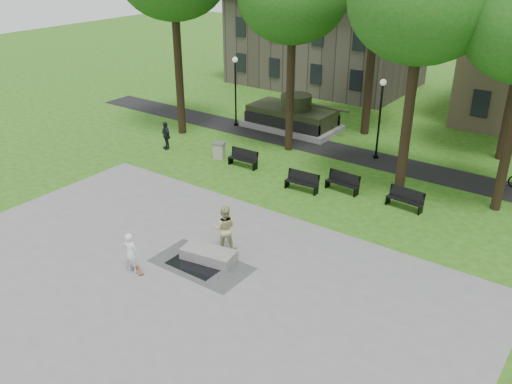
# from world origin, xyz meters

# --- Properties ---
(ground) EXTENTS (120.00, 120.00, 0.00)m
(ground) POSITION_xyz_m (0.00, 0.00, 0.00)
(ground) COLOR #294E12
(ground) RESTS_ON ground
(plaza) EXTENTS (22.00, 16.00, 0.02)m
(plaza) POSITION_xyz_m (0.00, -5.00, 0.01)
(plaza) COLOR gray
(plaza) RESTS_ON ground
(footpath) EXTENTS (44.00, 2.60, 0.01)m
(footpath) POSITION_xyz_m (0.00, 12.00, 0.01)
(footpath) COLOR black
(footpath) RESTS_ON ground
(building_left) EXTENTS (15.00, 10.00, 7.20)m
(building_left) POSITION_xyz_m (-11.00, 26.50, 3.60)
(building_left) COLOR #4C443D
(building_left) RESTS_ON ground
(tree_2) EXTENTS (6.60, 6.60, 12.16)m
(tree_2) POSITION_xyz_m (3.50, 8.50, 9.32)
(tree_2) COLOR black
(tree_2) RESTS_ON ground
(lamp_left) EXTENTS (0.36, 0.36, 4.73)m
(lamp_left) POSITION_xyz_m (-10.00, 12.30, 2.79)
(lamp_left) COLOR black
(lamp_left) RESTS_ON ground
(lamp_mid) EXTENTS (0.36, 0.36, 4.73)m
(lamp_mid) POSITION_xyz_m (0.50, 12.30, 2.79)
(lamp_mid) COLOR black
(lamp_mid) RESTS_ON ground
(tank_monument) EXTENTS (7.45, 3.40, 2.40)m
(tank_monument) POSITION_xyz_m (-6.46, 14.00, 0.86)
(tank_monument) COLOR gray
(tank_monument) RESTS_ON ground
(puddle) EXTENTS (2.20, 1.20, 0.00)m
(puddle) POSITION_xyz_m (-0.45, -2.77, 0.02)
(puddle) COLOR black
(puddle) RESTS_ON plaza
(concrete_block) EXTENTS (2.34, 1.36, 0.45)m
(concrete_block) POSITION_xyz_m (-0.27, -2.10, 0.24)
(concrete_block) COLOR gray
(concrete_block) RESTS_ON plaza
(skateboard) EXTENTS (0.80, 0.49, 0.07)m
(skateboard) POSITION_xyz_m (-1.97, -4.38, 0.06)
(skateboard) COLOR brown
(skateboard) RESTS_ON plaza
(skateboarder) EXTENTS (0.68, 0.51, 1.69)m
(skateboarder) POSITION_xyz_m (-2.14, -4.50, 0.86)
(skateboarder) COLOR white
(skateboarder) RESTS_ON plaza
(friend_watching) EXTENTS (1.23, 1.16, 2.01)m
(friend_watching) POSITION_xyz_m (-0.23, -1.08, 1.02)
(friend_watching) COLOR tan
(friend_watching) RESTS_ON plaza
(pedestrian_walker) EXTENTS (1.10, 0.75, 1.74)m
(pedestrian_walker) POSITION_xyz_m (-10.69, 6.16, 0.87)
(pedestrian_walker) COLOR black
(pedestrian_walker) RESTS_ON ground
(park_bench_0) EXTENTS (1.82, 0.59, 1.00)m
(park_bench_0) POSITION_xyz_m (-5.09, 6.67, 0.52)
(park_bench_0) COLOR black
(park_bench_0) RESTS_ON ground
(park_bench_1) EXTENTS (1.82, 0.62, 1.00)m
(park_bench_1) POSITION_xyz_m (-0.68, 5.86, 0.52)
(park_bench_1) COLOR black
(park_bench_1) RESTS_ON ground
(park_bench_2) EXTENTS (1.82, 0.63, 1.00)m
(park_bench_2) POSITION_xyz_m (1.05, 7.00, 0.52)
(park_bench_2) COLOR black
(park_bench_2) RESTS_ON ground
(park_bench_3) EXTENTS (1.83, 0.67, 1.00)m
(park_bench_3) POSITION_xyz_m (4.41, 7.01, 0.52)
(park_bench_3) COLOR black
(park_bench_3) RESTS_ON ground
(trash_bin) EXTENTS (0.85, 0.85, 0.96)m
(trash_bin) POSITION_xyz_m (-7.05, 6.86, 0.49)
(trash_bin) COLOR #A79F89
(trash_bin) RESTS_ON ground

